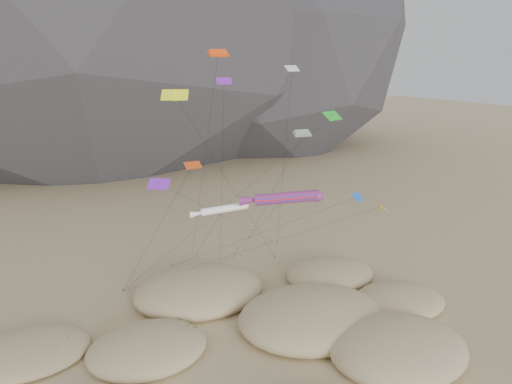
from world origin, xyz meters
TOP-DOWN VIEW (x-y plane):
  - ground at (0.00, 0.00)m, footprint 500.00×500.00m
  - dunes at (-0.12, 4.13)m, footprint 50.07×36.43m
  - dune_grass at (-1.42, 3.10)m, footprint 41.82×28.47m
  - kite_stakes at (2.75, 23.05)m, footprint 24.94×5.47m
  - rainbow_tube_kite at (4.41, 8.85)m, footprint 8.33×15.67m
  - white_tube_kite at (-1.41, 12.66)m, footprint 6.78×14.17m
  - orange_parafoil at (-0.23, 15.44)m, footprint 2.29×13.45m
  - multi_parafoil at (10.19, 14.41)m, footprint 4.98×10.39m
  - delta_kites at (4.16, 11.68)m, footprint 29.48×19.84m

SIDE VIEW (x-z plane):
  - ground at x=0.00m, z-range 0.00..0.00m
  - kite_stakes at x=2.75m, z-range 0.00..0.30m
  - dunes at x=-0.12m, z-range -1.28..2.81m
  - dune_grass at x=-1.42m, z-range 0.09..1.63m
  - white_tube_kite at x=-1.41m, z-range 5.33..17.35m
  - rainbow_tube_kite at x=4.41m, z-range 5.92..19.82m
  - delta_kites at x=4.16m, z-range 4.75..31.59m
  - multi_parafoil at x=10.19m, z-range 9.01..28.37m
  - orange_parafoil at x=-0.23m, z-range 13.44..42.15m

